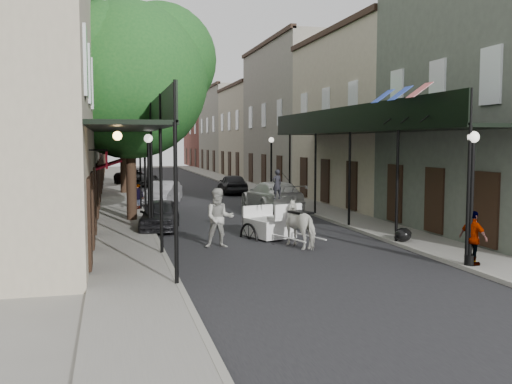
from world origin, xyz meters
TOP-DOWN VIEW (x-y plane):
  - ground at (0.00, 0.00)m, footprint 140.00×140.00m
  - road at (0.00, 20.00)m, footprint 8.00×90.00m
  - sidewalk_left at (-5.00, 20.00)m, footprint 2.20×90.00m
  - sidewalk_right at (5.00, 20.00)m, footprint 2.20×90.00m
  - building_row_left at (-8.60, 30.00)m, footprint 5.00×80.00m
  - building_row_right at (8.60, 30.00)m, footprint 5.00×80.00m
  - gallery_left at (-4.79, 6.98)m, footprint 2.20×18.05m
  - gallery_right at (4.79, 6.98)m, footprint 2.20×18.05m
  - tree_near at (-4.20, 10.18)m, footprint 7.31×6.80m
  - tree_far at (-4.25, 24.18)m, footprint 6.45×6.00m
  - lamppost_right_near at (4.10, -2.00)m, footprint 0.32×0.32m
  - lamppost_left at (-4.10, 6.00)m, footprint 0.32×0.32m
  - lamppost_right_far at (4.10, 18.00)m, footprint 0.32×0.32m
  - horse at (0.74, 2.42)m, footprint 1.34×1.99m
  - carriage at (0.02, 4.72)m, footprint 2.02×2.55m
  - pedestrian_walking at (-2.00, 3.00)m, footprint 1.05×0.86m
  - pedestrian_sidewalk_left at (-4.20, 14.01)m, footprint 1.09×1.06m
  - pedestrian_sidewalk_right at (4.20, -2.00)m, footprint 0.63×0.96m
  - car_left_near at (-3.60, 7.40)m, footprint 2.04×3.84m
  - car_left_mid at (-2.60, 17.00)m, footprint 2.62×4.20m
  - car_left_far at (-3.43, 31.17)m, footprint 3.80×5.42m
  - car_right_near at (2.60, 12.60)m, footprint 2.42×5.36m
  - car_right_far at (2.60, 22.38)m, footprint 1.78×4.10m
  - trash_bags at (4.32, 2.05)m, footprint 0.83×0.98m

SIDE VIEW (x-z plane):
  - ground at x=0.00m, z-range 0.00..0.00m
  - road at x=0.00m, z-range 0.00..0.01m
  - sidewalk_left at x=-5.00m, z-range 0.00..0.12m
  - sidewalk_right at x=5.00m, z-range 0.00..0.12m
  - trash_bags at x=4.32m, z-range 0.10..0.59m
  - car_left_near at x=-3.60m, z-range 0.00..1.24m
  - car_left_mid at x=-2.60m, z-range 0.00..1.31m
  - car_left_far at x=-3.43m, z-range 0.00..1.37m
  - car_right_far at x=2.60m, z-range 0.00..1.38m
  - car_right_near at x=2.60m, z-range 0.00..1.52m
  - horse at x=0.74m, z-range 0.00..1.54m
  - pedestrian_sidewalk_left at x=-4.20m, z-range 0.12..1.62m
  - pedestrian_sidewalk_right at x=4.20m, z-range 0.12..1.64m
  - pedestrian_walking at x=-2.00m, z-range 0.00..2.00m
  - carriage at x=0.02m, z-range -0.29..2.29m
  - lamppost_right_near at x=4.10m, z-range 0.19..3.90m
  - lamppost_left at x=-4.10m, z-range 0.19..3.90m
  - lamppost_right_far at x=4.10m, z-range 0.19..3.90m
  - gallery_left at x=-4.79m, z-range 1.61..6.49m
  - gallery_right at x=4.79m, z-range 1.61..6.49m
  - building_row_left at x=-8.60m, z-range 0.00..10.50m
  - building_row_right at x=8.60m, z-range 0.00..10.50m
  - tree_far at x=-4.25m, z-range 1.53..10.14m
  - tree_near at x=-4.20m, z-range 1.67..11.30m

